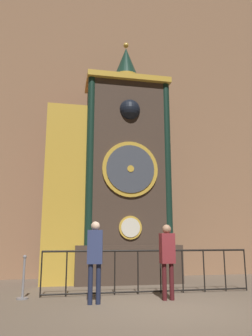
% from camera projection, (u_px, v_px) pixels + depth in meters
% --- Properties ---
extents(ground_plane, '(28.00, 28.00, 0.00)m').
position_uv_depth(ground_plane, '(172.00, 309.00, 6.75)').
color(ground_plane, brown).
extents(cathedral_back_wall, '(24.00, 0.32, 14.30)m').
position_uv_depth(cathedral_back_wall, '(120.00, 99.00, 13.73)').
color(cathedral_back_wall, '#936B4C').
rests_on(cathedral_back_wall, ground_plane).
extents(clock_tower, '(4.50, 1.81, 8.76)m').
position_uv_depth(clock_tower, '(113.00, 177.00, 11.38)').
color(clock_tower, '#423328').
rests_on(clock_tower, ground_plane).
extents(railing_fence, '(5.60, 0.05, 1.12)m').
position_uv_depth(railing_fence, '(149.00, 269.00, 8.66)').
color(railing_fence, black).
rests_on(railing_fence, ground_plane).
extents(visitor_near, '(0.37, 0.27, 1.80)m').
position_uv_depth(visitor_near, '(95.00, 254.00, 7.41)').
color(visitor_near, '#1B213A').
rests_on(visitor_near, ground_plane).
extents(visitor_far, '(0.35, 0.24, 1.75)m').
position_uv_depth(visitor_far, '(167.00, 254.00, 7.88)').
color(visitor_far, '#461518').
rests_on(visitor_far, ground_plane).
extents(stanchion_post, '(0.28, 0.28, 1.02)m').
position_uv_depth(stanchion_post, '(23.00, 285.00, 7.87)').
color(stanchion_post, gray).
rests_on(stanchion_post, ground_plane).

